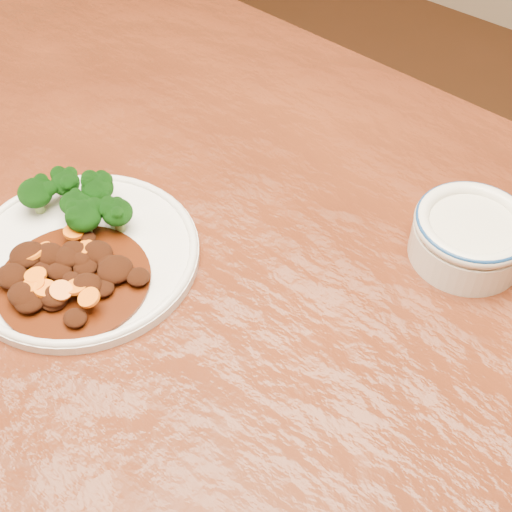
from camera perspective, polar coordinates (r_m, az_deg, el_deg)
The scene contains 5 objects.
dining_table at distance 0.82m, azimuth -3.44°, elevation -4.76°, with size 1.54×0.97×0.75m.
dinner_plate at distance 0.79m, azimuth -13.74°, elevation 0.16°, with size 0.25×0.25×0.02m.
broccoli_florets at distance 0.81m, azimuth -14.10°, elevation 4.35°, with size 0.13×0.09×0.04m.
mince_stew at distance 0.75m, azimuth -14.84°, elevation -1.44°, with size 0.16×0.16×0.03m.
dip_bowl at distance 0.79m, azimuth 16.74°, elevation 1.64°, with size 0.12×0.12×0.06m.
Camera 1 is at (0.35, -0.36, 1.32)m, focal length 50.00 mm.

